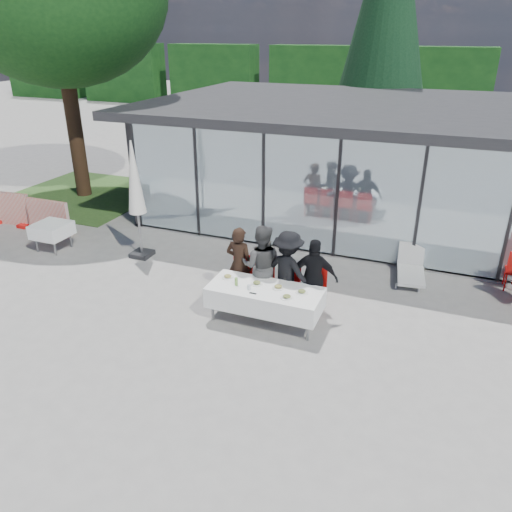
# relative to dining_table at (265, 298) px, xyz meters

# --- Properties ---
(ground) EXTENTS (90.00, 90.00, 0.00)m
(ground) POSITION_rel_dining_table_xyz_m (-0.47, -0.46, -0.54)
(ground) COLOR gray
(ground) RESTS_ON ground
(pavilion) EXTENTS (14.80, 8.80, 3.44)m
(pavilion) POSITION_rel_dining_table_xyz_m (1.53, 7.70, 1.61)
(pavilion) COLOR gray
(pavilion) RESTS_ON ground
(treeline) EXTENTS (62.50, 2.00, 4.40)m
(treeline) POSITION_rel_dining_table_xyz_m (-2.47, 27.54, 1.66)
(treeline) COLOR black
(treeline) RESTS_ON ground
(dining_table) EXTENTS (2.26, 0.96, 0.75)m
(dining_table) POSITION_rel_dining_table_xyz_m (0.00, 0.00, 0.00)
(dining_table) COLOR white
(dining_table) RESTS_ON ground
(diner_a) EXTENTS (0.65, 0.65, 1.68)m
(diner_a) POSITION_rel_dining_table_xyz_m (-0.83, 0.66, 0.30)
(diner_a) COLOR black
(diner_a) RESTS_ON ground
(diner_chair_a) EXTENTS (0.44, 0.44, 0.97)m
(diner_chair_a) POSITION_rel_dining_table_xyz_m (-0.83, 0.75, -0.00)
(diner_chair_a) COLOR red
(diner_chair_a) RESTS_ON ground
(diner_b) EXTENTS (1.00, 1.00, 1.78)m
(diner_b) POSITION_rel_dining_table_xyz_m (-0.33, 0.66, 0.35)
(diner_b) COLOR #4D4D4D
(diner_b) RESTS_ON ground
(diner_chair_b) EXTENTS (0.44, 0.44, 0.97)m
(diner_chair_b) POSITION_rel_dining_table_xyz_m (-0.33, 0.75, -0.00)
(diner_chair_b) COLOR red
(diner_chair_b) RESTS_ON ground
(diner_c) EXTENTS (1.39, 1.39, 1.73)m
(diner_c) POSITION_rel_dining_table_xyz_m (0.25, 0.66, 0.33)
(diner_c) COLOR black
(diner_c) RESTS_ON ground
(diner_chair_c) EXTENTS (0.44, 0.44, 0.97)m
(diner_chair_c) POSITION_rel_dining_table_xyz_m (0.25, 0.75, -0.00)
(diner_chair_c) COLOR red
(diner_chair_c) RESTS_ON ground
(diner_d) EXTENTS (1.04, 1.04, 1.65)m
(diner_d) POSITION_rel_dining_table_xyz_m (0.81, 0.66, 0.29)
(diner_d) COLOR black
(diner_d) RESTS_ON ground
(diner_chair_d) EXTENTS (0.44, 0.44, 0.97)m
(diner_chair_d) POSITION_rel_dining_table_xyz_m (0.81, 0.75, -0.00)
(diner_chair_d) COLOR red
(diner_chair_d) RESTS_ON ground
(plate_a) EXTENTS (0.25, 0.25, 0.07)m
(plate_a) POSITION_rel_dining_table_xyz_m (-0.87, 0.14, 0.24)
(plate_a) COLOR white
(plate_a) RESTS_ON dining_table
(plate_b) EXTENTS (0.25, 0.25, 0.07)m
(plate_b) POSITION_rel_dining_table_xyz_m (-0.21, 0.09, 0.24)
(plate_b) COLOR white
(plate_b) RESTS_ON dining_table
(plate_c) EXTENTS (0.25, 0.25, 0.07)m
(plate_c) POSITION_rel_dining_table_xyz_m (0.24, 0.10, 0.24)
(plate_c) COLOR white
(plate_c) RESTS_ON dining_table
(plate_d) EXTENTS (0.25, 0.25, 0.07)m
(plate_d) POSITION_rel_dining_table_xyz_m (0.73, 0.08, 0.24)
(plate_d) COLOR white
(plate_d) RESTS_ON dining_table
(plate_extra) EXTENTS (0.25, 0.25, 0.07)m
(plate_extra) POSITION_rel_dining_table_xyz_m (0.52, -0.22, 0.24)
(plate_extra) COLOR white
(plate_extra) RESTS_ON dining_table
(juice_bottle) EXTENTS (0.06, 0.06, 0.16)m
(juice_bottle) POSITION_rel_dining_table_xyz_m (-0.58, -0.09, 0.29)
(juice_bottle) COLOR #76A846
(juice_bottle) RESTS_ON dining_table
(drinking_glasses) EXTENTS (0.07, 0.07, 0.10)m
(drinking_glasses) POSITION_rel_dining_table_xyz_m (-0.28, -0.16, 0.26)
(drinking_glasses) COLOR silver
(drinking_glasses) RESTS_ON dining_table
(folded_eyeglasses) EXTENTS (0.14, 0.03, 0.01)m
(folded_eyeglasses) POSITION_rel_dining_table_xyz_m (-0.14, -0.29, 0.22)
(folded_eyeglasses) COLOR black
(folded_eyeglasses) RESTS_ON dining_table
(spare_table_left) EXTENTS (0.86, 0.86, 0.74)m
(spare_table_left) POSITION_rel_dining_table_xyz_m (-6.51, 1.30, 0.02)
(spare_table_left) COLOR white
(spare_table_left) RESTS_ON ground
(market_umbrella) EXTENTS (0.50, 0.50, 3.00)m
(market_umbrella) POSITION_rel_dining_table_xyz_m (-4.09, 1.79, 1.39)
(market_umbrella) COLOR black
(market_umbrella) RESTS_ON ground
(lounger) EXTENTS (0.77, 1.40, 0.72)m
(lounger) POSITION_rel_dining_table_xyz_m (2.52, 3.10, -0.28)
(lounger) COLOR silver
(lounger) RESTS_ON ground
(conifer_tree) EXTENTS (4.00, 4.00, 10.50)m
(conifer_tree) POSITION_rel_dining_table_xyz_m (0.03, 12.54, 5.45)
(conifer_tree) COLOR #382316
(conifer_tree) RESTS_ON ground
(grass_patch) EXTENTS (5.00, 5.00, 0.02)m
(grass_patch) POSITION_rel_dining_table_xyz_m (-8.97, 5.54, -0.53)
(grass_patch) COLOR #385926
(grass_patch) RESTS_ON ground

